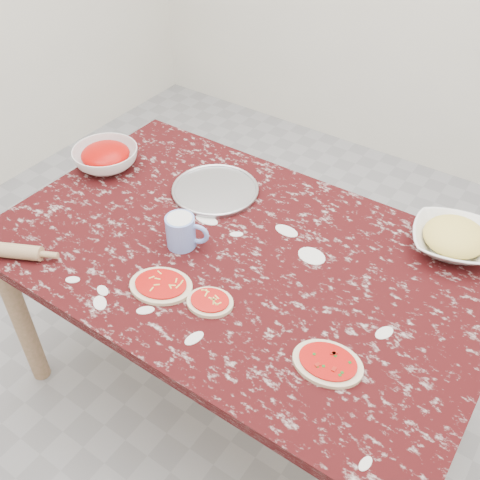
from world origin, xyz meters
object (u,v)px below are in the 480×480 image
at_px(flour_mug, 182,231).
at_px(rolling_pin, 5,250).
at_px(cheese_bowl, 453,241).
at_px(sauce_bowl, 106,158).
at_px(pizza_tray, 215,191).
at_px(worktable, 240,270).

xyz_separation_m(flour_mug, rolling_pin, (-0.43, -0.36, -0.03)).
bearing_deg(cheese_bowl, rolling_pin, -144.03).
relative_size(sauce_bowl, cheese_bowl, 0.94).
bearing_deg(pizza_tray, cheese_bowl, 12.84).
bearing_deg(flour_mug, sauce_bowl, 160.27).
bearing_deg(sauce_bowl, worktable, -9.12).
height_order(sauce_bowl, cheese_bowl, sauce_bowl).
relative_size(worktable, cheese_bowl, 6.05).
distance_m(sauce_bowl, rolling_pin, 0.56).
distance_m(worktable, pizza_tray, 0.35).
bearing_deg(pizza_tray, worktable, -39.80).
relative_size(pizza_tray, rolling_pin, 1.28).
distance_m(worktable, flour_mug, 0.24).
bearing_deg(flour_mug, pizza_tray, 106.47).
bearing_deg(worktable, flour_mug, -155.68).
bearing_deg(sauce_bowl, rolling_pin, -79.60).
bearing_deg(pizza_tray, flour_mug, -73.53).
height_order(sauce_bowl, rolling_pin, sauce_bowl).
bearing_deg(worktable, pizza_tray, 140.20).
relative_size(pizza_tray, sauce_bowl, 1.25).
distance_m(pizza_tray, rolling_pin, 0.74).
xyz_separation_m(cheese_bowl, flour_mug, (-0.73, -0.48, 0.03)).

